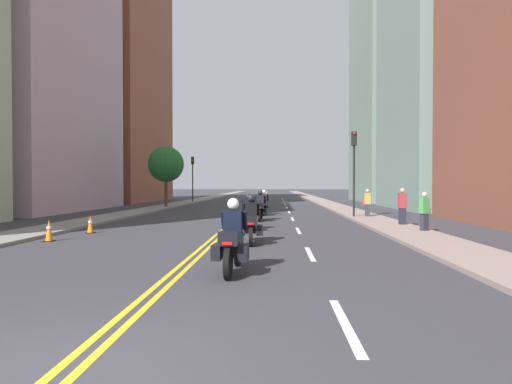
# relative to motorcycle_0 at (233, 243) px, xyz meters

# --- Properties ---
(ground_plane) EXTENTS (264.00, 264.00, 0.00)m
(ground_plane) POSITION_rel_motorcycle_0_xyz_m (-1.23, 42.71, -0.67)
(ground_plane) COLOR #35343B
(sidewalk_left) EXTENTS (2.21, 144.00, 0.12)m
(sidewalk_left) POSITION_rel_motorcycle_0_xyz_m (-8.58, 42.71, -0.61)
(sidewalk_left) COLOR gray
(sidewalk_left) RESTS_ON ground
(sidewalk_right) EXTENTS (2.21, 144.00, 0.12)m
(sidewalk_right) POSITION_rel_motorcycle_0_xyz_m (6.13, 42.71, -0.61)
(sidewalk_right) COLOR gray
(sidewalk_right) RESTS_ON ground
(centreline_yellow_inner) EXTENTS (0.12, 132.00, 0.01)m
(centreline_yellow_inner) POSITION_rel_motorcycle_0_xyz_m (-1.35, 42.71, -0.67)
(centreline_yellow_inner) COLOR yellow
(centreline_yellow_inner) RESTS_ON ground
(centreline_yellow_outer) EXTENTS (0.12, 132.00, 0.01)m
(centreline_yellow_outer) POSITION_rel_motorcycle_0_xyz_m (-1.11, 42.71, -0.67)
(centreline_yellow_outer) COLOR yellow
(centreline_yellow_outer) RESTS_ON ground
(lane_dashes_white) EXTENTS (0.14, 56.40, 0.01)m
(lane_dashes_white) POSITION_rel_motorcycle_0_xyz_m (1.90, 23.71, -0.67)
(lane_dashes_white) COLOR silver
(lane_dashes_white) RESTS_ON ground
(building_left_1) EXTENTS (9.58, 14.62, 26.19)m
(building_left_1) POSITION_rel_motorcycle_0_xyz_m (-17.75, 21.77, 12.42)
(building_left_1) COLOR #C0A1B1
(building_left_1) RESTS_ON ground
(building_right_1) EXTENTS (6.34, 12.15, 27.17)m
(building_right_1) POSITION_rel_motorcycle_0_xyz_m (13.68, 25.67, 12.91)
(building_right_1) COLOR gray
(building_right_1) RESTS_ON ground
(building_left_2) EXTENTS (10.01, 16.82, 28.68)m
(building_left_2) POSITION_rel_motorcycle_0_xyz_m (-17.96, 39.45, 13.67)
(building_left_2) COLOR #964E3B
(building_left_2) RESTS_ON ground
(building_right_2) EXTENTS (7.10, 13.43, 31.24)m
(building_right_2) POSITION_rel_motorcycle_0_xyz_m (14.06, 40.12, 14.95)
(building_right_2) COLOR gray
(building_right_2) RESTS_ON ground
(motorcycle_0) EXTENTS (0.78, 2.17, 1.64)m
(motorcycle_0) POSITION_rel_motorcycle_0_xyz_m (0.00, 0.00, 0.00)
(motorcycle_0) COLOR black
(motorcycle_0) RESTS_ON ground
(motorcycle_1) EXTENTS (0.78, 2.18, 1.62)m
(motorcycle_1) POSITION_rel_motorcycle_0_xyz_m (0.13, 4.69, -0.02)
(motorcycle_1) COLOR black
(motorcycle_1) RESTS_ON ground
(motorcycle_2) EXTENTS (0.77, 2.09, 1.57)m
(motorcycle_2) POSITION_rel_motorcycle_0_xyz_m (-0.22, 8.66, -0.04)
(motorcycle_2) COLOR black
(motorcycle_2) RESTS_ON ground
(motorcycle_3) EXTENTS (0.77, 2.19, 1.64)m
(motorcycle_3) POSITION_rel_motorcycle_0_xyz_m (0.13, 13.51, -0.00)
(motorcycle_3) COLOR black
(motorcycle_3) RESTS_ON ground
(motorcycle_4) EXTENTS (0.78, 2.13, 1.62)m
(motorcycle_4) POSITION_rel_motorcycle_0_xyz_m (0.20, 17.67, -0.02)
(motorcycle_4) COLOR black
(motorcycle_4) RESTS_ON ground
(traffic_cone_1) EXTENTS (0.31, 0.31, 0.71)m
(traffic_cone_1) POSITION_rel_motorcycle_0_xyz_m (-6.45, 7.41, -0.32)
(traffic_cone_1) COLOR black
(traffic_cone_1) RESTS_ON ground
(traffic_cone_2) EXTENTS (0.30, 0.30, 0.75)m
(traffic_cone_2) POSITION_rel_motorcycle_0_xyz_m (-6.78, 4.90, -0.30)
(traffic_cone_2) COLOR black
(traffic_cone_2) RESTS_ON ground
(traffic_light_near) EXTENTS (0.28, 0.38, 4.97)m
(traffic_light_near) POSITION_rel_motorcycle_0_xyz_m (5.42, 15.28, 2.75)
(traffic_light_near) COLOR black
(traffic_light_near) RESTS_ON ground
(traffic_light_far) EXTENTS (0.28, 0.38, 4.92)m
(traffic_light_far) POSITION_rel_motorcycle_0_xyz_m (-7.88, 35.71, 2.71)
(traffic_light_far) COLOR black
(traffic_light_far) RESTS_ON ground
(pedestrian_0) EXTENTS (0.40, 0.28, 1.78)m
(pedestrian_0) POSITION_rel_motorcycle_0_xyz_m (6.73, 10.44, 0.25)
(pedestrian_0) COLOR #232735
(pedestrian_0) RESTS_ON ground
(pedestrian_1) EXTENTS (0.50, 0.37, 1.65)m
(pedestrian_1) POSITION_rel_motorcycle_0_xyz_m (6.82, 7.85, 0.18)
(pedestrian_1) COLOR #292A32
(pedestrian_1) RESTS_ON ground
(pedestrian_2) EXTENTS (0.50, 0.28, 1.69)m
(pedestrian_2) POSITION_rel_motorcycle_0_xyz_m (6.21, 15.36, 0.20)
(pedestrian_2) COLOR #282D35
(pedestrian_2) RESTS_ON ground
(street_tree_0) EXTENTS (2.99, 2.99, 5.15)m
(street_tree_0) POSITION_rel_motorcycle_0_xyz_m (-8.21, 25.92, 2.97)
(street_tree_0) COLOR #503525
(street_tree_0) RESTS_ON ground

